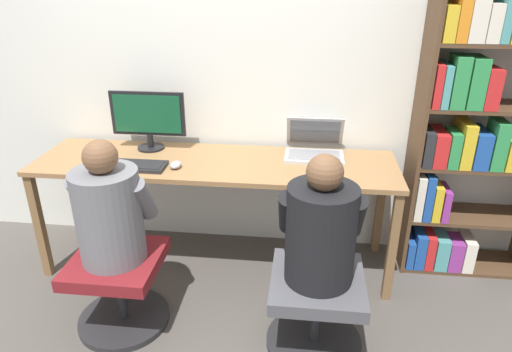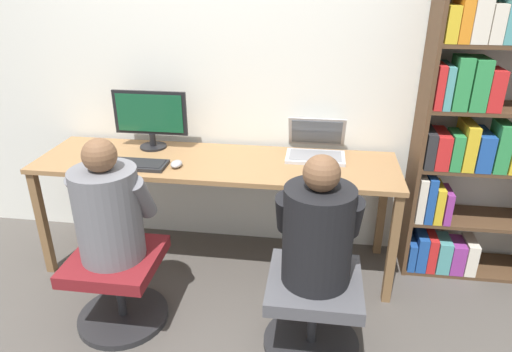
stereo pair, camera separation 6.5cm
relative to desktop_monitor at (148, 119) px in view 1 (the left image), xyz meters
The scene contains 12 objects.
ground_plane 1.17m from the desktop_monitor, 45.28° to the right, with size 14.00×14.00×0.00m, color #4C4742.
wall_back 0.61m from the desktop_monitor, 23.47° to the left, with size 10.00×0.05×2.60m.
desk 0.57m from the desktop_monitor, 19.67° to the right, with size 2.26×0.61×0.75m.
desktop_monitor is the anchor object (origin of this frame).
laptop 1.10m from the desktop_monitor, ahead, with size 0.37×0.34×0.23m.
keyboard 0.38m from the desktop_monitor, 91.55° to the right, with size 0.41×0.17×0.03m.
computer_mouse_by_keyboard 0.43m from the desktop_monitor, 49.69° to the right, with size 0.07×0.10×0.04m.
office_chair_left 1.07m from the desktop_monitor, 87.13° to the right, with size 0.51×0.51×0.44m.
office_chair_right 1.58m from the desktop_monitor, 37.75° to the right, with size 0.51×0.51×0.44m.
person_at_monitor 0.84m from the desktop_monitor, 87.11° to the right, with size 0.42×0.35×0.66m.
person_at_laptop 1.43m from the desktop_monitor, 37.58° to the right, with size 0.42×0.35×0.66m.
bookshelf 2.01m from the desktop_monitor, ahead, with size 0.82×0.32×1.85m.
Camera 1 is at (0.55, -2.29, 1.83)m, focal length 32.00 mm.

